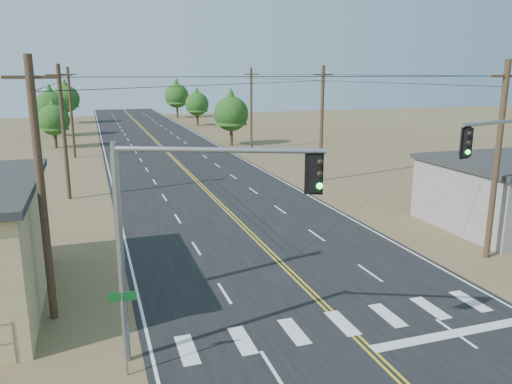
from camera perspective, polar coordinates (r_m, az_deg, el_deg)
name	(u,v)px	position (r m, az deg, el deg)	size (l,w,h in m)	color
road	(210,194)	(39.56, -5.26, -0.26)	(15.00, 200.00, 0.02)	black
utility_pole_left_near	(41,191)	(20.00, -23.32, 0.13)	(1.80, 0.30, 10.00)	#4C3826
utility_pole_left_mid	(64,132)	(39.73, -21.12, 6.45)	(1.80, 0.30, 10.00)	#4C3826
utility_pole_left_far	(71,112)	(59.64, -20.37, 8.56)	(1.80, 0.30, 10.00)	#4C3826
utility_pole_right_near	(497,160)	(27.61, 25.84, 3.29)	(1.80, 0.30, 10.00)	#4C3826
utility_pole_right_mid	(322,123)	(44.05, 7.52, 7.83)	(1.80, 0.30, 10.00)	#4C3826
utility_pole_right_far	(251,108)	(62.60, -0.55, 9.58)	(1.80, 0.30, 10.00)	#4C3826
signal_mast_left	(177,218)	(15.56, -8.97, -2.98)	(5.99, 2.80, 7.33)	gray
street_sign	(124,320)	(16.42, -14.86, -13.99)	(0.84, 0.13, 2.84)	gray
tree_left_near	(53,117)	(68.52, -22.15, 7.97)	(3.89, 3.89, 6.48)	#3F2D1E
tree_left_mid	(50,104)	(81.51, -22.44, 9.28)	(4.74, 4.74, 7.90)	#3F2D1E
tree_left_far	(66,96)	(101.76, -20.94, 10.21)	(5.03, 5.03, 8.39)	#3F2D1E
tree_right_near	(231,110)	(65.96, -2.87, 9.33)	(4.53, 4.53, 7.55)	#3F2D1E
tree_right_mid	(197,102)	(92.04, -6.77, 10.22)	(4.22, 4.22, 7.03)	#3F2D1E
tree_right_far	(177,93)	(108.92, -9.06, 11.06)	(5.01, 5.01, 8.36)	#3F2D1E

